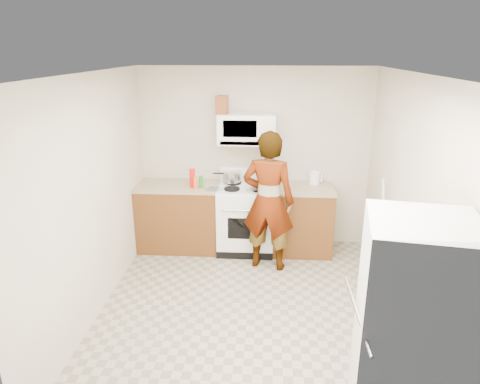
# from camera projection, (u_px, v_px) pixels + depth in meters

# --- Properties ---
(floor) EXTENTS (3.60, 3.60, 0.00)m
(floor) POSITION_uv_depth(u_px,v_px,m) (248.00, 308.00, 4.70)
(floor) COLOR gray
(floor) RESTS_ON ground
(back_wall) EXTENTS (3.20, 0.02, 2.50)m
(back_wall) POSITION_uv_depth(u_px,v_px,m) (254.00, 158.00, 5.99)
(back_wall) COLOR beige
(back_wall) RESTS_ON floor
(right_wall) EXTENTS (0.02, 3.60, 2.50)m
(right_wall) POSITION_uv_depth(u_px,v_px,m) (410.00, 206.00, 4.20)
(right_wall) COLOR beige
(right_wall) RESTS_ON floor
(cabinet_left) EXTENTS (1.12, 0.62, 0.90)m
(cabinet_left) POSITION_uv_depth(u_px,v_px,m) (179.00, 217.00, 6.03)
(cabinet_left) COLOR brown
(cabinet_left) RESTS_ON floor
(counter_left) EXTENTS (1.14, 0.64, 0.03)m
(counter_left) POSITION_uv_depth(u_px,v_px,m) (178.00, 186.00, 5.88)
(counter_left) COLOR gray
(counter_left) RESTS_ON cabinet_left
(cabinet_right) EXTENTS (0.80, 0.62, 0.90)m
(cabinet_right) POSITION_uv_depth(u_px,v_px,m) (302.00, 220.00, 5.93)
(cabinet_right) COLOR brown
(cabinet_right) RESTS_ON floor
(counter_right) EXTENTS (0.82, 0.64, 0.03)m
(counter_right) POSITION_uv_depth(u_px,v_px,m) (304.00, 188.00, 5.78)
(counter_right) COLOR gray
(counter_right) RESTS_ON cabinet_right
(gas_range) EXTENTS (0.76, 0.65, 1.13)m
(gas_range) POSITION_uv_depth(u_px,v_px,m) (246.00, 217.00, 5.95)
(gas_range) COLOR white
(gas_range) RESTS_ON floor
(microwave) EXTENTS (0.76, 0.38, 0.40)m
(microwave) POSITION_uv_depth(u_px,v_px,m) (247.00, 129.00, 5.69)
(microwave) COLOR white
(microwave) RESTS_ON back_wall
(person) EXTENTS (0.73, 0.56, 1.80)m
(person) POSITION_uv_depth(u_px,v_px,m) (268.00, 201.00, 5.34)
(person) COLOR tan
(person) RESTS_ON floor
(fridge) EXTENTS (0.80, 0.80, 1.70)m
(fridge) POSITION_uv_depth(u_px,v_px,m) (410.00, 336.00, 2.93)
(fridge) COLOR silver
(fridge) RESTS_ON floor
(kettle) EXTENTS (0.15, 0.15, 0.17)m
(kettle) POSITION_uv_depth(u_px,v_px,m) (314.00, 178.00, 5.89)
(kettle) COLOR white
(kettle) RESTS_ON counter_right
(jug) EXTENTS (0.16, 0.16, 0.24)m
(jug) POSITION_uv_depth(u_px,v_px,m) (222.00, 105.00, 5.55)
(jug) COLOR brown
(jug) RESTS_ON microwave
(saucepan) EXTENTS (0.33, 0.33, 0.13)m
(saucepan) POSITION_uv_depth(u_px,v_px,m) (232.00, 177.00, 5.94)
(saucepan) COLOR silver
(saucepan) RESTS_ON gas_range
(tray) EXTENTS (0.28, 0.21, 0.05)m
(tray) POSITION_uv_depth(u_px,v_px,m) (255.00, 188.00, 5.68)
(tray) COLOR silver
(tray) RESTS_ON gas_range
(bottle_spray) EXTENTS (0.10, 0.10, 0.25)m
(bottle_spray) POSITION_uv_depth(u_px,v_px,m) (192.00, 178.00, 5.72)
(bottle_spray) COLOR red
(bottle_spray) RESTS_ON counter_left
(bottle_hot_sauce) EXTENTS (0.07, 0.07, 0.17)m
(bottle_hot_sauce) POSITION_uv_depth(u_px,v_px,m) (195.00, 183.00, 5.68)
(bottle_hot_sauce) COLOR #FE501C
(bottle_hot_sauce) RESTS_ON counter_left
(bottle_green_cap) EXTENTS (0.06, 0.06, 0.16)m
(bottle_green_cap) POSITION_uv_depth(u_px,v_px,m) (201.00, 182.00, 5.72)
(bottle_green_cap) COLOR #198E1D
(bottle_green_cap) RESTS_ON counter_left
(pot_lid) EXTENTS (0.28, 0.28, 0.01)m
(pot_lid) POSITION_uv_depth(u_px,v_px,m) (214.00, 188.00, 5.70)
(pot_lid) COLOR silver
(pot_lid) RESTS_ON counter_left
(broom) EXTENTS (0.21, 0.22, 1.31)m
(broom) POSITION_uv_depth(u_px,v_px,m) (383.00, 229.00, 5.12)
(broom) COLOR white
(broom) RESTS_ON floor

